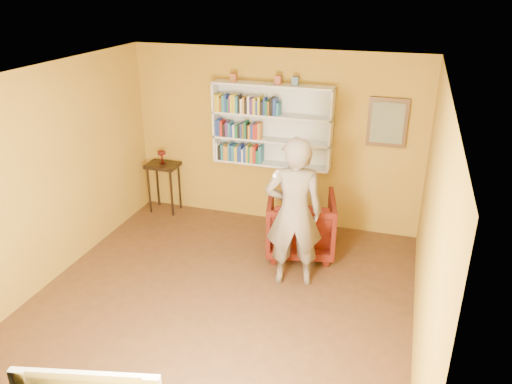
# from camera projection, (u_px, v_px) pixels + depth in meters

# --- Properties ---
(room_shell) EXTENTS (5.30, 5.80, 2.88)m
(room_shell) POSITION_uv_depth(u_px,v_px,m) (214.00, 231.00, 5.57)
(room_shell) COLOR #472B17
(room_shell) RESTS_ON ground
(bookshelf) EXTENTS (1.80, 0.29, 1.23)m
(bookshelf) POSITION_uv_depth(u_px,v_px,m) (273.00, 125.00, 7.45)
(bookshelf) COLOR silver
(bookshelf) RESTS_ON room_shell
(books_row_lower) EXTENTS (0.72, 0.19, 0.27)m
(books_row_lower) POSITION_uv_depth(u_px,v_px,m) (240.00, 153.00, 7.67)
(books_row_lower) COLOR white
(books_row_lower) RESTS_ON bookshelf
(books_row_middle) EXTENTS (0.71, 0.19, 0.26)m
(books_row_middle) POSITION_uv_depth(u_px,v_px,m) (239.00, 130.00, 7.53)
(books_row_middle) COLOR navy
(books_row_middle) RESTS_ON bookshelf
(books_row_upper) EXTENTS (0.99, 0.19, 0.27)m
(books_row_upper) POSITION_uv_depth(u_px,v_px,m) (247.00, 105.00, 7.34)
(books_row_upper) COLOR gold
(books_row_upper) RESTS_ON bookshelf
(ornament_left) EXTENTS (0.09, 0.09, 0.12)m
(ornament_left) POSITION_uv_depth(u_px,v_px,m) (234.00, 77.00, 7.29)
(ornament_left) COLOR #99502B
(ornament_left) RESTS_ON bookshelf
(ornament_centre) EXTENTS (0.09, 0.09, 0.13)m
(ornament_centre) POSITION_uv_depth(u_px,v_px,m) (278.00, 80.00, 7.10)
(ornament_centre) COLOR brown
(ornament_centre) RESTS_ON bookshelf
(ornament_right) EXTENTS (0.09, 0.09, 0.12)m
(ornament_right) POSITION_uv_depth(u_px,v_px,m) (295.00, 81.00, 7.03)
(ornament_right) COLOR #4A627B
(ornament_right) RESTS_ON bookshelf
(framed_painting) EXTENTS (0.55, 0.05, 0.70)m
(framed_painting) POSITION_uv_depth(u_px,v_px,m) (387.00, 123.00, 6.98)
(framed_painting) COLOR #4F3216
(framed_painting) RESTS_ON room_shell
(console_table) EXTENTS (0.51, 0.39, 0.83)m
(console_table) POSITION_uv_depth(u_px,v_px,m) (163.00, 172.00, 8.16)
(console_table) COLOR black
(console_table) RESTS_ON ground
(ruby_lustre) EXTENTS (0.14, 0.14, 0.23)m
(ruby_lustre) POSITION_uv_depth(u_px,v_px,m) (162.00, 154.00, 8.04)
(ruby_lustre) COLOR maroon
(ruby_lustre) RESTS_ON console_table
(armchair) EXTENTS (1.11, 1.13, 0.86)m
(armchair) POSITION_uv_depth(u_px,v_px,m) (301.00, 224.00, 7.00)
(armchair) COLOR #3F0704
(armchair) RESTS_ON ground
(person) EXTENTS (0.81, 0.63, 1.95)m
(person) POSITION_uv_depth(u_px,v_px,m) (294.00, 213.00, 6.09)
(person) COLOR #695C4D
(person) RESTS_ON ground
(game_remote) EXTENTS (0.04, 0.15, 0.04)m
(game_remote) POSITION_uv_depth(u_px,v_px,m) (276.00, 174.00, 5.56)
(game_remote) COLOR white
(game_remote) RESTS_ON person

